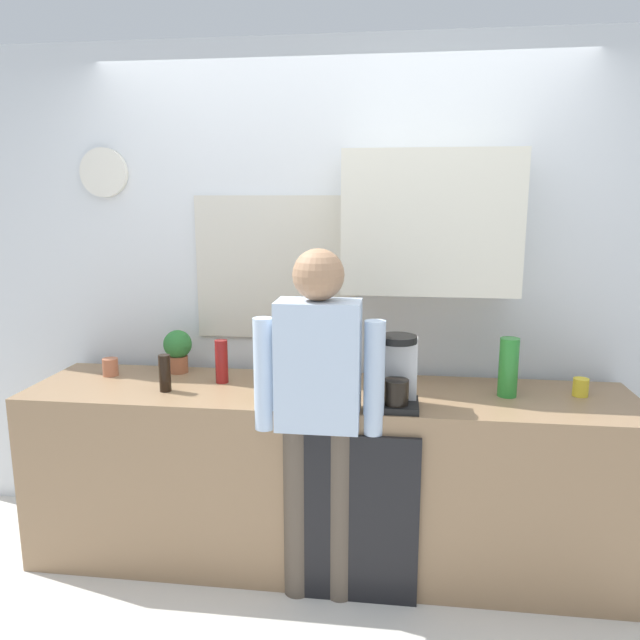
% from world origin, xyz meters
% --- Properties ---
extents(ground_plane, '(8.00, 8.00, 0.00)m').
position_xyz_m(ground_plane, '(0.00, 0.00, 0.00)').
color(ground_plane, silver).
extents(kitchen_counter, '(2.93, 0.64, 0.89)m').
position_xyz_m(kitchen_counter, '(0.00, 0.30, 0.44)').
color(kitchen_counter, '#937251').
rests_on(kitchen_counter, ground_plane).
extents(dishwasher_panel, '(0.56, 0.02, 0.80)m').
position_xyz_m(dishwasher_panel, '(0.17, -0.03, 0.40)').
color(dishwasher_panel, black).
rests_on(dishwasher_panel, ground_plane).
extents(back_wall_assembly, '(4.53, 0.42, 2.60)m').
position_xyz_m(back_wall_assembly, '(0.05, 0.70, 1.35)').
color(back_wall_assembly, silver).
rests_on(back_wall_assembly, ground_plane).
extents(coffee_maker, '(0.20, 0.20, 0.33)m').
position_xyz_m(coffee_maker, '(0.33, 0.12, 1.03)').
color(coffee_maker, black).
rests_on(coffee_maker, kitchen_counter).
extents(bottle_clear_soda, '(0.09, 0.09, 0.28)m').
position_xyz_m(bottle_clear_soda, '(0.85, 0.33, 1.03)').
color(bottle_clear_soda, '#2D8C33').
rests_on(bottle_clear_soda, kitchen_counter).
extents(bottle_olive_oil, '(0.06, 0.06, 0.25)m').
position_xyz_m(bottle_olive_oil, '(-0.28, 0.13, 1.01)').
color(bottle_olive_oil, olive).
rests_on(bottle_olive_oil, kitchen_counter).
extents(bottle_dark_sauce, '(0.06, 0.06, 0.18)m').
position_xyz_m(bottle_dark_sauce, '(-0.77, 0.19, 0.98)').
color(bottle_dark_sauce, black).
rests_on(bottle_dark_sauce, kitchen_counter).
extents(bottle_red_vinegar, '(0.06, 0.06, 0.22)m').
position_xyz_m(bottle_red_vinegar, '(-0.54, 0.37, 1.00)').
color(bottle_red_vinegar, maroon).
rests_on(bottle_red_vinegar, kitchen_counter).
extents(cup_yellow_cup, '(0.07, 0.07, 0.08)m').
position_xyz_m(cup_yellow_cup, '(1.20, 0.37, 0.93)').
color(cup_yellow_cup, yellow).
rests_on(cup_yellow_cup, kitchen_counter).
extents(cup_terracotta_mug, '(0.08, 0.08, 0.09)m').
position_xyz_m(cup_terracotta_mug, '(-1.16, 0.41, 0.93)').
color(cup_terracotta_mug, '#B26647').
rests_on(cup_terracotta_mug, kitchen_counter).
extents(mixing_bowl, '(0.22, 0.22, 0.08)m').
position_xyz_m(mixing_bowl, '(-0.10, 0.47, 0.93)').
color(mixing_bowl, orange).
rests_on(mixing_bowl, kitchen_counter).
extents(potted_plant, '(0.15, 0.15, 0.23)m').
position_xyz_m(potted_plant, '(-0.82, 0.51, 1.02)').
color(potted_plant, '#9E5638').
rests_on(potted_plant, kitchen_counter).
extents(dish_soap, '(0.06, 0.06, 0.18)m').
position_xyz_m(dish_soap, '(-0.28, 0.39, 0.97)').
color(dish_soap, green).
rests_on(dish_soap, kitchen_counter).
extents(person_at_sink, '(0.57, 0.22, 1.60)m').
position_xyz_m(person_at_sink, '(0.00, 0.00, 0.95)').
color(person_at_sink, brown).
rests_on(person_at_sink, ground_plane).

